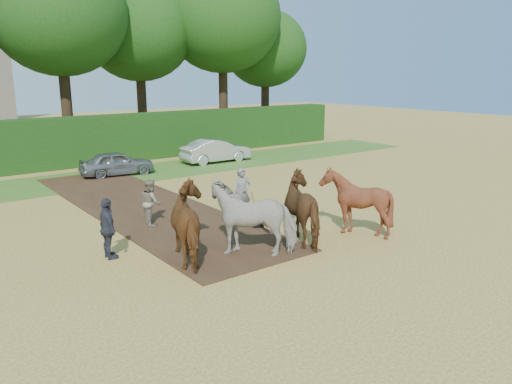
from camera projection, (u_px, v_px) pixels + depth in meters
ground at (198, 264)px, 15.09m from camera, size 120.00×120.00×0.00m
earth_strip at (144, 207)px, 21.38m from camera, size 4.50×17.00×0.05m
grass_verge at (59, 183)px, 25.90m from camera, size 50.00×5.00×0.03m
hedgerow at (33, 145)px, 29.03m from camera, size 46.00×1.60×3.00m
spectator_near at (151, 202)px, 18.80m from camera, size 0.82×0.97×1.75m
spectator_far at (108, 229)px, 15.32m from camera, size 0.52×1.15×1.93m
plough_team at (280, 212)px, 16.47m from camera, size 8.13×5.84×2.35m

